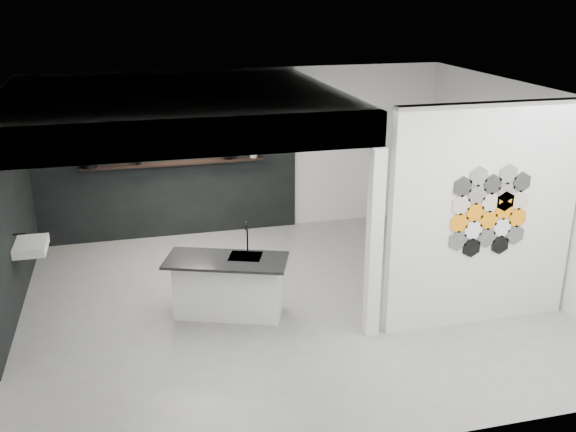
# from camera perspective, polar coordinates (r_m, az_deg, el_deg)

# --- Properties ---
(floor) EXTENTS (7.00, 6.00, 0.01)m
(floor) POSITION_cam_1_polar(r_m,az_deg,el_deg) (8.75, -0.15, -7.84)
(floor) COLOR gray
(partition_panel) EXTENTS (2.45, 0.15, 2.80)m
(partition_panel) POSITION_cam_1_polar(r_m,az_deg,el_deg) (8.16, 16.96, -0.08)
(partition_panel) COLOR silver
(partition_panel) RESTS_ON floor
(bay_clad_back) EXTENTS (4.40, 0.04, 2.35)m
(bay_clad_back) POSITION_cam_1_polar(r_m,az_deg,el_deg) (10.90, -10.67, 4.08)
(bay_clad_back) COLOR black
(bay_clad_back) RESTS_ON floor
(bay_clad_left) EXTENTS (0.04, 4.00, 2.35)m
(bay_clad_left) POSITION_cam_1_polar(r_m,az_deg,el_deg) (9.14, -23.42, -0.27)
(bay_clad_left) COLOR black
(bay_clad_left) RESTS_ON floor
(bulkhead) EXTENTS (4.40, 4.00, 0.40)m
(bulkhead) POSITION_cam_1_polar(r_m,az_deg,el_deg) (8.69, -10.28, 9.48)
(bulkhead) COLOR silver
(bulkhead) RESTS_ON corner_column
(corner_column) EXTENTS (0.16, 0.16, 2.35)m
(corner_column) POSITION_cam_1_polar(r_m,az_deg,el_deg) (7.63, 7.67, -2.55)
(corner_column) COLOR silver
(corner_column) RESTS_ON floor
(fascia_beam) EXTENTS (4.40, 0.16, 0.40)m
(fascia_beam) POSITION_cam_1_polar(r_m,az_deg,el_deg) (6.81, -9.00, 6.81)
(fascia_beam) COLOR silver
(fascia_beam) RESTS_ON corner_column
(wall_basin) EXTENTS (0.40, 0.60, 0.12)m
(wall_basin) POSITION_cam_1_polar(r_m,az_deg,el_deg) (9.03, -21.88, -2.51)
(wall_basin) COLOR silver
(wall_basin) RESTS_ON bay_clad_left
(display_shelf) EXTENTS (3.00, 0.15, 0.04)m
(display_shelf) POSITION_cam_1_polar(r_m,az_deg,el_deg) (10.78, -10.14, 4.62)
(display_shelf) COLOR black
(display_shelf) RESTS_ON bay_clad_back
(kitchen_island) EXTENTS (1.67, 1.16, 1.24)m
(kitchen_island) POSITION_cam_1_polar(r_m,az_deg,el_deg) (8.34, -5.33, -6.14)
(kitchen_island) COLOR silver
(kitchen_island) RESTS_ON floor
(stockpot) EXTENTS (0.30, 0.30, 0.20)m
(stockpot) POSITION_cam_1_polar(r_m,az_deg,el_deg) (10.74, -17.26, 4.64)
(stockpot) COLOR black
(stockpot) RESTS_ON display_shelf
(kettle) EXTENTS (0.22, 0.22, 0.18)m
(kettle) POSITION_cam_1_polar(r_m,az_deg,el_deg) (10.84, -5.41, 5.52)
(kettle) COLOR black
(kettle) RESTS_ON display_shelf
(glass_bowl) EXTENTS (0.17, 0.17, 0.09)m
(glass_bowl) POSITION_cam_1_polar(r_m,az_deg,el_deg) (10.93, -3.06, 5.46)
(glass_bowl) COLOR gray
(glass_bowl) RESTS_ON display_shelf
(glass_vase) EXTENTS (0.10, 0.10, 0.14)m
(glass_vase) POSITION_cam_1_polar(r_m,az_deg,el_deg) (10.92, -3.07, 5.58)
(glass_vase) COLOR gray
(glass_vase) RESTS_ON display_shelf
(bottle_dark) EXTENTS (0.07, 0.07, 0.16)m
(bottle_dark) POSITION_cam_1_polar(r_m,az_deg,el_deg) (10.73, -13.20, 4.90)
(bottle_dark) COLOR black
(bottle_dark) RESTS_ON display_shelf
(utensil_cup) EXTENTS (0.09, 0.09, 0.10)m
(utensil_cup) POSITION_cam_1_polar(r_m,az_deg,el_deg) (10.74, -13.17, 4.73)
(utensil_cup) COLOR black
(utensil_cup) RESTS_ON display_shelf
(hex_tile_cluster) EXTENTS (1.04, 0.02, 1.16)m
(hex_tile_cluster) POSITION_cam_1_polar(r_m,az_deg,el_deg) (8.07, 17.54, 0.44)
(hex_tile_cluster) COLOR black
(hex_tile_cluster) RESTS_ON partition_panel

